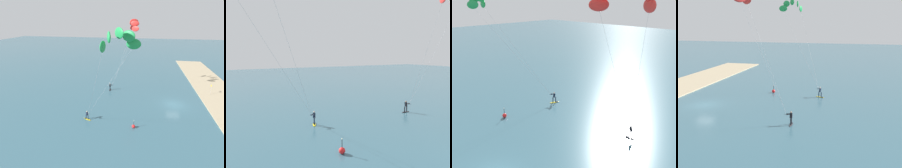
{
  "view_description": "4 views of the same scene",
  "coord_description": "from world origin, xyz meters",
  "views": [
    {
      "loc": [
        -33.97,
        6.61,
        16.83
      ],
      "look_at": [
        0.81,
        13.12,
        3.29
      ],
      "focal_mm": 28.14,
      "sensor_mm": 36.0,
      "label": 1
    },
    {
      "loc": [
        -18.61,
        -7.32,
        8.38
      ],
      "look_at": [
        -4.19,
        17.88,
        4.35
      ],
      "focal_mm": 34.87,
      "sensor_mm": 36.0,
      "label": 2
    },
    {
      "loc": [
        17.97,
        -9.56,
        15.2
      ],
      "look_at": [
        -4.12,
        13.21,
        4.62
      ],
      "focal_mm": 42.05,
      "sensor_mm": 36.0,
      "label": 3
    },
    {
      "loc": [
        38.09,
        22.65,
        12.3
      ],
      "look_at": [
        -1.02,
        12.72,
        3.61
      ],
      "focal_mm": 48.24,
      "sensor_mm": 36.0,
      "label": 4
    }
  ],
  "objects": [
    {
      "name": "kitesurfer_nearshore",
      "position": [
        6.18,
        9.48,
        14.66
      ],
      "size": [
        5.56,
        6.65,
        16.48
      ],
      "color": "#333338",
      "rests_on": "ground"
    },
    {
      "name": "marker_buoy",
      "position": [
        -9.67,
        7.61,
        0.3
      ],
      "size": [
        0.56,
        0.56,
        1.38
      ],
      "color": "red",
      "rests_on": "ground"
    }
  ]
}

